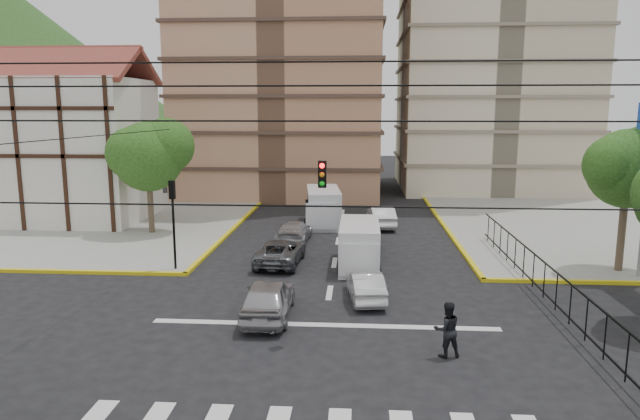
# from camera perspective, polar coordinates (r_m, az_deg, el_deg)

# --- Properties ---
(ground) EXTENTS (160.00, 160.00, 0.00)m
(ground) POSITION_cam_1_polar(r_m,az_deg,el_deg) (20.60, 0.22, -12.64)
(ground) COLOR black
(ground) RESTS_ON ground
(sidewalk_nw) EXTENTS (26.00, 26.00, 0.15)m
(sidewalk_nw) POSITION_cam_1_polar(r_m,az_deg,el_deg) (45.06, -24.26, -0.90)
(sidewalk_nw) COLOR gray
(sidewalk_nw) RESTS_ON ground
(sidewalk_ne) EXTENTS (26.00, 26.00, 0.15)m
(sidewalk_ne) POSITION_cam_1_polar(r_m,az_deg,el_deg) (43.97, 29.13, -1.54)
(sidewalk_ne) COLOR gray
(sidewalk_ne) RESTS_ON ground
(stop_line) EXTENTS (13.00, 0.40, 0.01)m
(stop_line) POSITION_cam_1_polar(r_m,az_deg,el_deg) (21.71, 0.43, -11.41)
(stop_line) COLOR silver
(stop_line) RESTS_ON ground
(tudor_building) EXTENTS (10.80, 8.05, 12.23)m
(tudor_building) POSITION_cam_1_polar(r_m,az_deg,el_deg) (43.98, -23.59, 5.71)
(tudor_building) COLOR silver
(tudor_building) RESTS_ON ground
(distant_hill) EXTENTS (70.00, 70.00, 28.00)m
(distant_hill) POSITION_cam_1_polar(r_m,az_deg,el_deg) (105.41, -29.04, 12.13)
(distant_hill) COLOR #274F1A
(distant_hill) RESTS_ON ground
(park_fence) EXTENTS (0.10, 22.50, 1.66)m
(park_fence) POSITION_cam_1_polar(r_m,az_deg,el_deg) (25.97, 21.38, -8.48)
(park_fence) COLOR black
(park_fence) RESTS_ON ground
(tree_park_c) EXTENTS (4.65, 3.80, 7.25)m
(tree_park_c) POSITION_cam_1_polar(r_m,az_deg,el_deg) (30.91, 28.57, 3.99)
(tree_park_c) COLOR #473828
(tree_park_c) RESTS_ON ground
(tree_tudor) EXTENTS (5.39, 4.40, 7.43)m
(tree_tudor) POSITION_cam_1_polar(r_m,az_deg,el_deg) (37.46, -16.68, 5.46)
(tree_tudor) COLOR #473828
(tree_tudor) RESTS_ON ground
(traffic_light_nw) EXTENTS (0.28, 0.22, 4.40)m
(traffic_light_nw) POSITION_cam_1_polar(r_m,az_deg,el_deg) (28.66, -14.49, 0.02)
(traffic_light_nw) COLOR black
(traffic_light_nw) RESTS_ON ground
(traffic_light_hanging) EXTENTS (18.00, 9.12, 0.92)m
(traffic_light_hanging) POSITION_cam_1_polar(r_m,az_deg,el_deg) (17.10, -0.20, 3.17)
(traffic_light_hanging) COLOR black
(traffic_light_hanging) RESTS_ON ground
(van_right_lane) EXTENTS (2.11, 5.01, 2.26)m
(van_right_lane) POSITION_cam_1_polar(r_m,az_deg,el_deg) (28.89, 3.95, -3.68)
(van_right_lane) COLOR silver
(van_right_lane) RESTS_ON ground
(van_left_lane) EXTENTS (2.75, 5.75, 2.50)m
(van_left_lane) POSITION_cam_1_polar(r_m,az_deg,el_deg) (39.33, 0.31, 0.20)
(van_left_lane) COLOR silver
(van_left_lane) RESTS_ON ground
(car_silver_front_left) EXTENTS (1.88, 4.51, 1.53)m
(car_silver_front_left) POSITION_cam_1_polar(r_m,az_deg,el_deg) (22.32, -5.21, -8.77)
(car_silver_front_left) COLOR #A4A3A8
(car_silver_front_left) RESTS_ON ground
(car_white_front_right) EXTENTS (1.77, 3.87, 1.23)m
(car_white_front_right) POSITION_cam_1_polar(r_m,az_deg,el_deg) (24.29, 4.58, -7.55)
(car_white_front_right) COLOR silver
(car_white_front_right) RESTS_ON ground
(car_grey_mid_left) EXTENTS (2.39, 4.77, 1.29)m
(car_grey_mid_left) POSITION_cam_1_polar(r_m,az_deg,el_deg) (29.70, -3.99, -4.20)
(car_grey_mid_left) COLOR #5B5E63
(car_grey_mid_left) RESTS_ON ground
(car_silver_rear_left) EXTENTS (2.02, 4.51, 1.28)m
(car_silver_rear_left) POSITION_cam_1_polar(r_m,az_deg,el_deg) (34.55, -2.62, -2.16)
(car_silver_rear_left) COLOR #ABAAAF
(car_silver_rear_left) RESTS_ON ground
(car_darkgrey_mid_right) EXTENTS (2.14, 4.47, 1.47)m
(car_darkgrey_mid_right) POSITION_cam_1_polar(r_m,az_deg,el_deg) (34.23, 4.15, -2.13)
(car_darkgrey_mid_right) COLOR black
(car_darkgrey_mid_right) RESTS_ON ground
(car_white_rear_right) EXTENTS (1.96, 4.56, 1.46)m
(car_white_rear_right) POSITION_cam_1_polar(r_m,az_deg,el_deg) (39.05, 6.15, -0.65)
(car_white_rear_right) COLOR white
(car_white_rear_right) RESTS_ON ground
(pedestrian_crosswalk) EXTENTS (1.03, 0.88, 1.85)m
(pedestrian_crosswalk) POSITION_cam_1_polar(r_m,az_deg,el_deg) (19.28, 12.57, -11.57)
(pedestrian_crosswalk) COLOR black
(pedestrian_crosswalk) RESTS_ON ground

